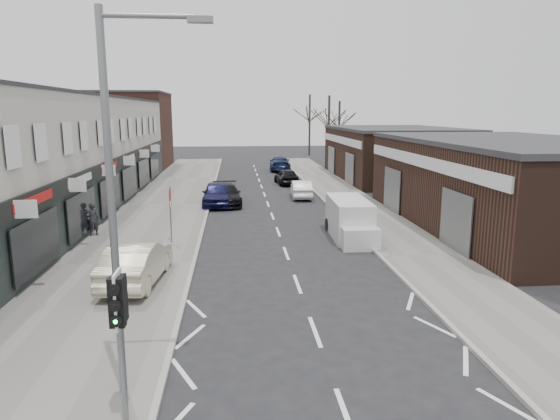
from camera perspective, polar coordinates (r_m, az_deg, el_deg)
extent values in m
plane|color=black|center=(12.82, 5.50, -17.41)|extent=(160.00, 160.00, 0.00)
cube|color=slate|center=(33.91, -12.85, 0.59)|extent=(5.50, 64.00, 0.12)
cube|color=slate|center=(34.53, 8.17, 0.94)|extent=(3.50, 64.00, 0.12)
cube|color=#B9B5A9|center=(32.68, -25.57, 5.57)|extent=(8.00, 41.00, 7.10)
cube|color=#49281F|center=(57.22, -16.79, 8.58)|extent=(8.00, 10.00, 8.00)
cube|color=#332017|center=(29.30, 24.97, 2.53)|extent=(10.00, 18.00, 4.50)
cube|color=#332017|center=(47.54, 12.89, 6.22)|extent=(10.00, 16.00, 4.50)
cylinder|color=slate|center=(10.35, -17.64, -15.19)|extent=(0.12, 0.12, 3.00)
cube|color=silver|center=(9.94, -18.00, -9.74)|extent=(0.05, 0.55, 1.10)
cube|color=black|center=(9.83, -18.15, -9.99)|extent=(0.28, 0.22, 0.95)
sphere|color=#0CE533|center=(9.83, -18.20, -11.87)|extent=(0.18, 0.18, 0.18)
cube|color=black|center=(10.05, -17.85, -9.50)|extent=(0.26, 0.20, 0.90)
cylinder|color=slate|center=(10.75, -18.64, -0.17)|extent=(0.16, 0.16, 8.00)
cylinder|color=slate|center=(10.53, -14.92, 20.63)|extent=(1.80, 0.10, 0.10)
cube|color=slate|center=(10.42, -9.11, 20.68)|extent=(0.50, 0.22, 0.12)
cylinder|color=slate|center=(23.73, -12.39, -0.65)|extent=(0.07, 0.07, 2.50)
cube|color=white|center=(23.61, -12.33, 0.78)|extent=(0.04, 0.45, 0.25)
cube|color=silver|center=(24.90, 7.88, -0.92)|extent=(1.86, 4.23, 1.91)
cube|color=silver|center=(22.69, 9.23, -3.34)|extent=(1.70, 0.78, 1.00)
cylinder|color=black|center=(23.49, 6.79, -3.22)|extent=(0.20, 0.64, 0.64)
cylinder|color=black|center=(23.85, 10.44, -3.10)|extent=(0.20, 0.64, 0.64)
cylinder|color=black|center=(26.27, 5.48, -1.65)|extent=(0.20, 0.64, 0.64)
cylinder|color=black|center=(26.60, 8.77, -1.57)|extent=(0.20, 0.64, 0.64)
imported|color=beige|center=(18.52, -16.07, -5.76)|extent=(2.02, 4.69, 1.50)
imported|color=black|center=(26.14, -20.64, -0.99)|extent=(0.70, 0.58, 1.65)
imported|color=#121238|center=(33.31, -7.23, 1.86)|extent=(1.87, 4.61, 1.57)
imported|color=black|center=(33.51, -6.18, 1.76)|extent=(2.20, 4.80, 1.36)
imported|color=white|center=(35.98, 2.45, 2.39)|extent=(1.56, 3.93, 1.27)
imported|color=black|center=(42.82, 0.72, 3.88)|extent=(1.96, 4.15, 1.37)
imported|color=#142040|center=(52.88, 0.00, 5.34)|extent=(2.39, 5.29, 1.50)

